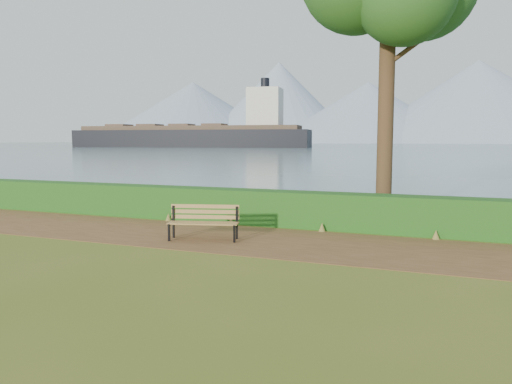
% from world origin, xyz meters
% --- Properties ---
extents(ground, '(140.00, 140.00, 0.00)m').
position_xyz_m(ground, '(0.00, 0.00, 0.00)').
color(ground, '#54631C').
rests_on(ground, ground).
extents(path, '(40.00, 3.40, 0.01)m').
position_xyz_m(path, '(0.00, 0.30, 0.01)').
color(path, brown).
rests_on(path, ground).
extents(hedge, '(32.00, 0.85, 1.00)m').
position_xyz_m(hedge, '(0.00, 2.60, 0.50)').
color(hedge, '#183F12').
rests_on(hedge, ground).
extents(water, '(700.00, 510.00, 0.00)m').
position_xyz_m(water, '(0.00, 260.00, 0.01)').
color(water, '#3F5765').
rests_on(water, ground).
extents(mountains, '(585.00, 190.00, 70.00)m').
position_xyz_m(mountains, '(-9.17, 406.05, 27.70)').
color(mountains, '#8295AD').
rests_on(mountains, ground).
extents(bench, '(1.79, 0.94, 0.87)m').
position_xyz_m(bench, '(-0.86, -0.09, 0.50)').
color(bench, black).
rests_on(bench, ground).
extents(cargo_ship, '(78.35, 23.51, 23.50)m').
position_xyz_m(cargo_ship, '(-71.70, 131.69, 3.50)').
color(cargo_ship, black).
rests_on(cargo_ship, ground).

